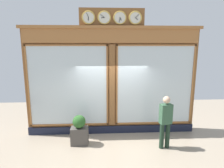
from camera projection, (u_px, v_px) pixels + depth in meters
The scene contains 4 objects.
shop_facade at pixel (112, 81), 7.00m from camera, with size 6.20×0.42×4.42m.
pedestrian at pixel (165, 120), 6.02m from camera, with size 0.40×0.29×1.69m.
planter_box at pixel (80, 136), 6.37m from camera, with size 0.56×0.36×0.58m, color #4C4742.
planter_shrub at pixel (79, 122), 6.28m from camera, with size 0.42×0.42×0.42m, color #285623.
Camera 1 is at (0.36, 6.76, 3.20)m, focal length 31.17 mm.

